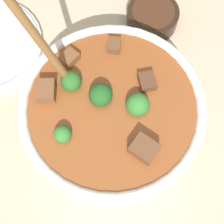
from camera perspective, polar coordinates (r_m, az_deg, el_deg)
name	(u,v)px	position (r m, az deg, el deg)	size (l,w,h in m)	color
ground_plane	(112,125)	(0.56, 0.00, -2.37)	(4.00, 4.00, 0.00)	#C6B293
stew_bowl	(112,113)	(0.51, -0.06, -0.27)	(0.29, 0.29, 0.30)	white
condiment_bowl	(153,16)	(0.65, 7.42, 16.95)	(0.10, 0.10, 0.04)	black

